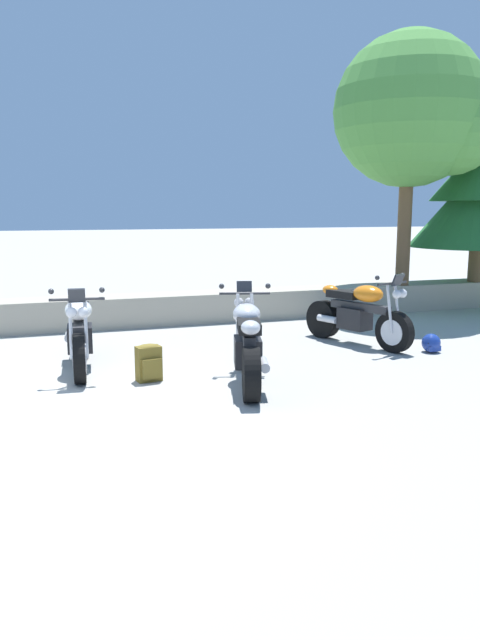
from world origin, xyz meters
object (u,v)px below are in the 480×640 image
(motorcycle_silver_centre, at_px, (248,344))
(leafy_tree_mid_right, at_px, (419,114))
(rider_helmet, at_px, (431,343))
(rider_backpack, at_px, (149,362))
(pine_tree_far_right, at_px, (480,192))
(motorcycle_orange_far_right, at_px, (358,314))
(motorcycle_white_near_left, at_px, (80,334))

(motorcycle_silver_centre, relative_size, leafy_tree_mid_right, 0.40)
(rider_helmet, bearing_deg, leafy_tree_mid_right, 60.83)
(rider_backpack, bearing_deg, leafy_tree_mid_right, 29.95)
(motorcycle_silver_centre, height_order, pine_tree_far_right, pine_tree_far_right)
(rider_backpack, distance_m, pine_tree_far_right, 8.94)
(leafy_tree_mid_right, bearing_deg, rider_backpack, -150.05)
(rider_backpack, bearing_deg, motorcycle_orange_far_right, 16.26)
(leafy_tree_mid_right, bearing_deg, pine_tree_far_right, 3.67)
(rider_helmet, xyz_separation_m, leafy_tree_mid_right, (1.87, 3.34, 3.83))
(motorcycle_white_near_left, bearing_deg, motorcycle_orange_far_right, 2.11)
(motorcycle_silver_centre, distance_m, pine_tree_far_right, 8.14)
(motorcycle_orange_far_right, distance_m, rider_backpack, 3.66)
(motorcycle_white_near_left, relative_size, motorcycle_orange_far_right, 1.04)
(leafy_tree_mid_right, bearing_deg, motorcycle_white_near_left, -158.79)
(motorcycle_white_near_left, relative_size, pine_tree_far_right, 0.59)
(motorcycle_orange_far_right, distance_m, leafy_tree_mid_right, 5.05)
(leafy_tree_mid_right, bearing_deg, motorcycle_silver_centre, -141.27)
(motorcycle_silver_centre, xyz_separation_m, motorcycle_orange_far_right, (2.38, 1.51, 0.00))
(motorcycle_silver_centre, xyz_separation_m, rider_backpack, (-1.13, 0.49, -0.24))
(motorcycle_white_near_left, xyz_separation_m, pine_tree_far_right, (8.60, 2.79, 1.97))
(motorcycle_silver_centre, bearing_deg, leafy_tree_mid_right, 38.73)
(motorcycle_white_near_left, height_order, leafy_tree_mid_right, leafy_tree_mid_right)
(motorcycle_white_near_left, distance_m, motorcycle_orange_far_right, 4.26)
(motorcycle_orange_far_right, height_order, rider_backpack, motorcycle_orange_far_right)
(motorcycle_silver_centre, distance_m, rider_helmet, 3.26)
(rider_helmet, height_order, leafy_tree_mid_right, leafy_tree_mid_right)
(rider_helmet, distance_m, leafy_tree_mid_right, 5.42)
(motorcycle_white_near_left, height_order, motorcycle_silver_centre, same)
(leafy_tree_mid_right, bearing_deg, rider_helmet, -119.17)
(rider_helmet, bearing_deg, motorcycle_white_near_left, 172.51)
(motorcycle_silver_centre, relative_size, motorcycle_orange_far_right, 1.02)
(leafy_tree_mid_right, relative_size, pine_tree_far_right, 1.44)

